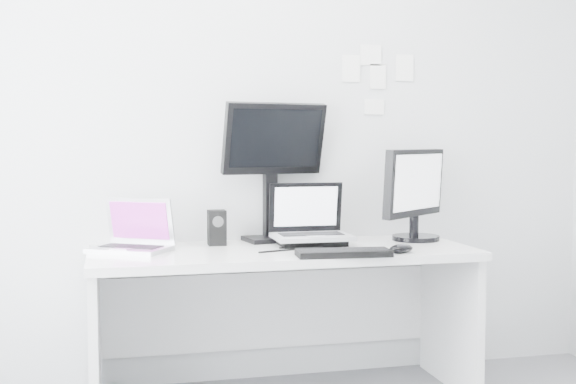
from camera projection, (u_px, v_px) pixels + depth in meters
name	position (u px, v px, depth m)	size (l,w,h in m)	color
back_wall	(267.00, 119.00, 3.78)	(3.60, 3.60, 0.00)	silver
desk	(283.00, 324.00, 3.51)	(1.80, 0.70, 0.73)	white
macbook	(129.00, 224.00, 3.38)	(0.34, 0.26, 0.26)	silver
speaker	(217.00, 228.00, 3.59)	(0.09, 0.09, 0.17)	black
dell_laptop	(312.00, 213.00, 3.59)	(0.37, 0.29, 0.31)	#A0A2A7
rear_monitor	(273.00, 170.00, 3.72)	(0.53, 0.19, 0.72)	black
samsung_monitor	(416.00, 193.00, 3.76)	(0.53, 0.24, 0.48)	black
keyboard	(344.00, 253.00, 3.26)	(0.42, 0.15, 0.03)	black
mouse	(401.00, 249.00, 3.34)	(0.12, 0.08, 0.04)	black
wall_note_0	(351.00, 68.00, 3.86)	(0.10, 0.00, 0.14)	white
wall_note_1	(378.00, 77.00, 3.90)	(0.09, 0.00, 0.13)	white
wall_note_2	(405.00, 68.00, 3.93)	(0.10, 0.00, 0.14)	white
wall_note_3	(374.00, 107.00, 3.90)	(0.11, 0.00, 0.08)	white
wall_note_4	(371.00, 55.00, 3.88)	(0.12, 0.00, 0.11)	white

